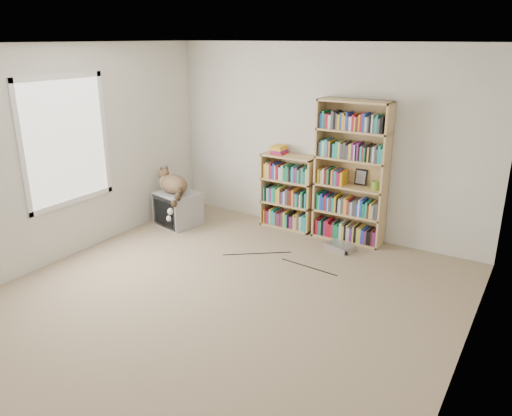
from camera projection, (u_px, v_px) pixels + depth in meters
The scene contains 16 objects.
floor at pixel (215, 306), 4.99m from camera, with size 4.50×5.00×0.01m, color #9B8469.
wall_back at pixel (324, 141), 6.59m from camera, with size 4.50×0.02×2.50m, color silver.
wall_left at pixel (52, 157), 5.69m from camera, with size 0.02×5.00×2.50m, color silver.
wall_right at pixel (472, 235), 3.47m from camera, with size 0.02×5.00×2.50m, color silver.
ceiling at pixel (207, 44), 4.17m from camera, with size 4.50×5.00×0.02m, color white.
window at pixel (66, 141), 5.80m from camera, with size 0.02×1.22×1.52m, color white.
crt_tv at pixel (178, 209), 7.09m from camera, with size 0.65×0.61×0.48m.
cat at pixel (173, 188), 6.91m from camera, with size 0.67×0.65×0.57m.
bookcase_tall at pixel (351, 176), 6.37m from camera, with size 0.91×0.30×1.83m.
bookcase_short at pixel (289, 194), 6.94m from camera, with size 0.75×0.30×1.04m.
book_stack at pixel (279, 150), 6.81m from camera, with size 0.20×0.26×0.11m, color #AD1727.
green_mug at pixel (376, 185), 6.22m from camera, with size 0.10×0.10×0.11m, color #68A12E.
framed_print at pixel (361, 177), 6.39m from camera, with size 0.16×0.01×0.21m, color black.
dvd_player at pixel (340, 247), 6.30m from camera, with size 0.33×0.23×0.07m, color #AAAAAF.
wall_outlet at pixel (170, 192), 7.56m from camera, with size 0.01×0.08×0.13m, color silver.
floor_cables at pixel (270, 260), 6.02m from camera, with size 1.20×0.70×0.01m, color black, non-canonical shape.
Camera 1 is at (2.65, -3.53, 2.56)m, focal length 35.00 mm.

